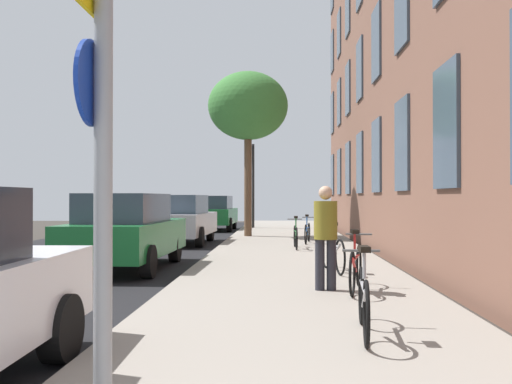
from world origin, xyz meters
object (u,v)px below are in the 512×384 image
(bicycle_0, at_px, (364,300))
(bicycle_2, at_px, (333,252))
(bicycle_1, at_px, (356,267))
(bicycle_3, at_px, (296,236))
(bicycle_4, at_px, (307,232))
(car_1, at_px, (127,231))
(traffic_light, at_px, (251,171))
(sign_post, at_px, (100,126))
(pedestrian_0, at_px, (326,231))
(car_2, at_px, (180,219))
(tree_near, at_px, (248,107))
(car_3, at_px, (214,213))

(bicycle_0, xyz_separation_m, bicycle_2, (0.15, 4.95, 0.01))
(bicycle_0, height_order, bicycle_1, bicycle_1)
(bicycle_3, distance_m, bicycle_4, 1.92)
(bicycle_3, height_order, car_1, car_1)
(traffic_light, xyz_separation_m, car_1, (-1.91, -14.68, -1.99))
(sign_post, bearing_deg, bicycle_0, 48.23)
(bicycle_3, distance_m, car_1, 5.37)
(traffic_light, relative_size, pedestrian_0, 2.47)
(bicycle_4, bearing_deg, bicycle_2, -88.69)
(sign_post, xyz_separation_m, traffic_light, (-0.19, 22.92, 0.82))
(bicycle_0, relative_size, car_2, 0.40)
(tree_near, bearing_deg, sign_post, -89.95)
(bicycle_1, bearing_deg, sign_post, -114.91)
(tree_near, relative_size, car_1, 1.43)
(bicycle_0, relative_size, bicycle_4, 1.00)
(pedestrian_0, bearing_deg, car_2, 112.55)
(pedestrian_0, bearing_deg, bicycle_0, -86.69)
(bicycle_0, relative_size, bicycle_3, 1.03)
(bicycle_4, distance_m, pedestrian_0, 8.90)
(car_2, bearing_deg, bicycle_1, -65.40)
(bicycle_0, relative_size, car_1, 0.39)
(bicycle_0, distance_m, pedestrian_0, 2.86)
(bicycle_0, bearing_deg, traffic_light, 96.16)
(bicycle_1, relative_size, car_3, 0.41)
(traffic_light, bearing_deg, pedestrian_0, -83.39)
(bicycle_0, xyz_separation_m, car_2, (-4.18, 12.47, 0.36))
(bicycle_1, bearing_deg, tree_near, 100.90)
(bicycle_2, bearing_deg, bicycle_3, 96.73)
(bicycle_4, bearing_deg, pedestrian_0, -91.03)
(bicycle_3, relative_size, car_3, 0.40)
(bicycle_3, height_order, bicycle_4, bicycle_3)
(car_3, bearing_deg, pedestrian_0, -77.67)
(traffic_light, relative_size, bicycle_3, 2.47)
(bicycle_0, bearing_deg, car_3, 101.10)
(tree_near, relative_size, bicycle_4, 3.69)
(bicycle_3, relative_size, car_1, 0.38)
(car_3, bearing_deg, bicycle_4, -65.04)
(bicycle_3, bearing_deg, bicycle_0, -87.54)
(traffic_light, xyz_separation_m, pedestrian_0, (2.07, -17.84, -1.79))
(sign_post, xyz_separation_m, bicycle_3, (1.61, 12.09, -1.54))
(car_2, distance_m, car_3, 7.73)
(traffic_light, xyz_separation_m, bicycle_0, (2.23, -20.64, -2.35))
(bicycle_2, bearing_deg, tree_near, 102.53)
(pedestrian_0, xyz_separation_m, car_1, (-3.98, 3.15, -0.20))
(bicycle_0, height_order, car_2, car_2)
(sign_post, bearing_deg, car_3, 94.91)
(car_1, bearing_deg, bicycle_1, -36.18)
(car_2, bearing_deg, pedestrian_0, -67.45)
(bicycle_3, xyz_separation_m, car_1, (-3.72, -3.86, 0.37))
(sign_post, height_order, bicycle_3, sign_post)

